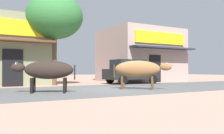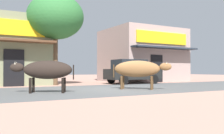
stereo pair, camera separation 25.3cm
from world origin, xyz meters
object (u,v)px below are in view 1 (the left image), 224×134
Objects in this scene: cow_far_dark at (139,69)px; parked_hatchback_car at (130,71)px; roadside_tree at (55,17)px; cow_near_brown at (47,70)px; pedestrian_by_shop at (154,69)px.

parked_hatchback_car is at bearing 60.02° from cow_far_dark.
parked_hatchback_car is 5.21m from cow_far_dark.
roadside_tree is 6.25m from cow_near_brown.
cow_near_brown is 1.06× the size of cow_far_dark.
roadside_tree is at bearing 115.23° from cow_far_dark.
cow_near_brown is at bearing 176.33° from cow_far_dark.
pedestrian_by_shop is at bearing 28.09° from cow_near_brown.
roadside_tree reaches higher than cow_near_brown.
cow_near_brown is 1.43× the size of pedestrian_by_shop.
roadside_tree is 6.14m from parked_hatchback_car.
parked_hatchback_car is 1.52× the size of cow_near_brown.
cow_far_dark reaches higher than cow_near_brown.
parked_hatchback_car reaches higher than cow_far_dark.
cow_far_dark is at bearing -135.26° from pedestrian_by_shop.
roadside_tree reaches higher than pedestrian_by_shop.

